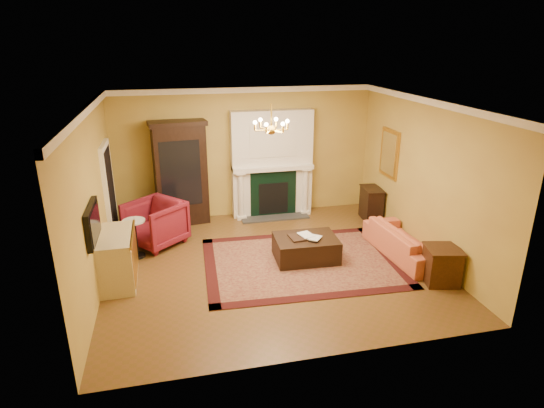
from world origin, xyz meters
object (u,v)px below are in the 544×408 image
object	(u,v)px
console_table	(371,204)
leather_ottoman	(306,248)
china_cabinet	(181,176)
coral_sofa	(405,237)
commode	(118,258)
end_table	(441,266)
wingback_armchair	(155,221)
pedestal_table	(135,236)

from	to	relation	value
console_table	leather_ottoman	bearing A→B (deg)	-135.18
china_cabinet	leather_ottoman	world-z (taller)	china_cabinet
china_cabinet	coral_sofa	distance (m)	4.98
commode	end_table	distance (m)	5.60
commode	end_table	size ratio (longest dim) A/B	1.93
commode	wingback_armchair	bearing A→B (deg)	66.12
coral_sofa	wingback_armchair	bearing A→B (deg)	67.51
end_table	leather_ottoman	xyz separation A→B (m)	(-2.03, 1.37, -0.08)
china_cabinet	coral_sofa	xyz separation A→B (m)	(4.13, -2.69, -0.74)
pedestal_table	console_table	bearing A→B (deg)	8.83
coral_sofa	console_table	bearing A→B (deg)	-8.70
wingback_armchair	end_table	bearing A→B (deg)	19.59
end_table	console_table	distance (m)	3.02
china_cabinet	console_table	xyz separation A→B (m)	(4.29, -0.78, -0.76)
console_table	commode	bearing A→B (deg)	-155.94
pedestal_table	coral_sofa	world-z (taller)	coral_sofa
coral_sofa	leather_ottoman	xyz separation A→B (m)	(-1.92, 0.26, -0.15)
wingback_armchair	end_table	world-z (taller)	wingback_armchair
commode	coral_sofa	world-z (taller)	commode
commode	coral_sofa	size ratio (longest dim) A/B	0.61
wingback_armchair	pedestal_table	world-z (taller)	wingback_armchair
china_cabinet	console_table	size ratio (longest dim) A/B	3.05
china_cabinet	leather_ottoman	xyz separation A→B (m)	(2.20, -2.43, -0.89)
wingback_armchair	end_table	size ratio (longest dim) A/B	1.64
wingback_armchair	pedestal_table	bearing A→B (deg)	-76.58
end_table	console_table	world-z (taller)	console_table
commode	end_table	xyz separation A→B (m)	(5.45, -1.28, -0.14)
coral_sofa	china_cabinet	bearing A→B (deg)	53.17
wingback_armchair	leather_ottoman	size ratio (longest dim) A/B	0.87
commode	china_cabinet	bearing A→B (deg)	63.57
pedestal_table	leather_ottoman	distance (m)	3.29
wingback_armchair	commode	world-z (taller)	wingback_armchair
china_cabinet	wingback_armchair	size ratio (longest dim) A/B	2.20
console_table	wingback_armchair	bearing A→B (deg)	-169.90
end_table	commode	bearing A→B (deg)	166.77
china_cabinet	coral_sofa	world-z (taller)	china_cabinet
china_cabinet	coral_sofa	size ratio (longest dim) A/B	1.14
china_cabinet	pedestal_table	distance (m)	1.99
wingback_armchair	coral_sofa	world-z (taller)	wingback_armchair
console_table	leather_ottoman	distance (m)	2.66
china_cabinet	console_table	bearing A→B (deg)	-18.19
pedestal_table	leather_ottoman	size ratio (longest dim) A/B	0.66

